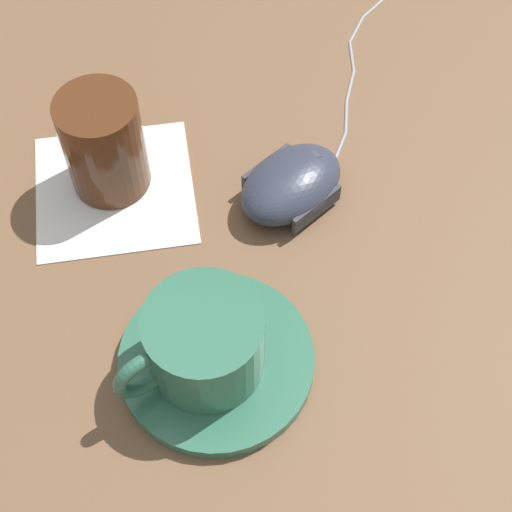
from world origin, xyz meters
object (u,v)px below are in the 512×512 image
drinking_glass (104,144)px  computer_mouse (291,184)px  coffee_cup (202,343)px  saucer (217,361)px

drinking_glass → computer_mouse: bearing=96.0°
computer_mouse → coffee_cup: bearing=-9.8°
drinking_glass → coffee_cup: bearing=39.0°
coffee_cup → computer_mouse: (-0.17, 0.03, -0.03)m
coffee_cup → drinking_glass: bearing=-141.0°
computer_mouse → drinking_glass: size_ratio=1.28×
coffee_cup → computer_mouse: coffee_cup is taller
coffee_cup → computer_mouse: bearing=170.2°
saucer → coffee_cup: coffee_cup is taller
saucer → drinking_glass: 0.21m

